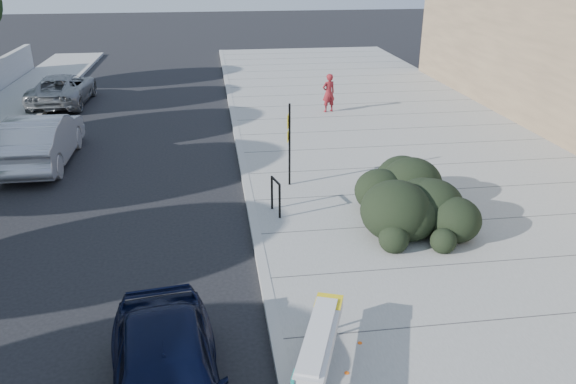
% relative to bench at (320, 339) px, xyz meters
% --- Properties ---
extents(ground, '(120.00, 120.00, 0.00)m').
position_rel_bench_xyz_m(ground, '(-0.60, 2.77, -0.68)').
color(ground, black).
rests_on(ground, ground).
extents(sidewalk_near, '(11.20, 50.00, 0.15)m').
position_rel_bench_xyz_m(sidewalk_near, '(5.00, 7.77, -0.61)').
color(sidewalk_near, gray).
rests_on(sidewalk_near, ground).
extents(curb_near, '(0.22, 50.00, 0.17)m').
position_rel_bench_xyz_m(curb_near, '(-0.60, 7.77, -0.60)').
color(curb_near, '#9E9E99').
rests_on(curb_near, ground).
extents(bench, '(1.22, 2.25, 0.67)m').
position_rel_bench_xyz_m(bench, '(0.00, 0.00, 0.00)').
color(bench, gray).
rests_on(bench, sidewalk_near).
extents(bike_rack, '(0.19, 0.63, 0.93)m').
position_rel_bench_xyz_m(bike_rack, '(0.00, 5.89, 0.03)').
color(bike_rack, black).
rests_on(bike_rack, sidewalk_near).
extents(sign_post, '(0.12, 0.27, 2.39)m').
position_rel_bench_xyz_m(sign_post, '(0.61, 7.78, 0.83)').
color(sign_post, black).
rests_on(sign_post, sidewalk_near).
extents(hedge, '(2.05, 3.98, 1.48)m').
position_rel_bench_xyz_m(hedge, '(3.28, 5.27, 0.21)').
color(hedge, black).
rests_on(hedge, sidewalk_near).
extents(sedan_navy, '(2.13, 4.28, 1.40)m').
position_rel_bench_xyz_m(sedan_navy, '(-2.36, -0.60, 0.02)').
color(sedan_navy, black).
rests_on(sedan_navy, ground).
extents(wagon_silver, '(1.76, 4.96, 1.63)m').
position_rel_bench_xyz_m(wagon_silver, '(-6.97, 11.07, 0.13)').
color(wagon_silver, '#A2A3A7').
rests_on(wagon_silver, ground).
extents(suv_silver, '(2.36, 4.94, 1.36)m').
position_rel_bench_xyz_m(suv_silver, '(-8.10, 19.19, -0.01)').
color(suv_silver, gray).
rests_on(suv_silver, ground).
extents(pedestrian, '(0.67, 0.54, 1.60)m').
position_rel_bench_xyz_m(pedestrian, '(3.41, 15.60, 0.27)').
color(pedestrian, maroon).
rests_on(pedestrian, sidewalk_near).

